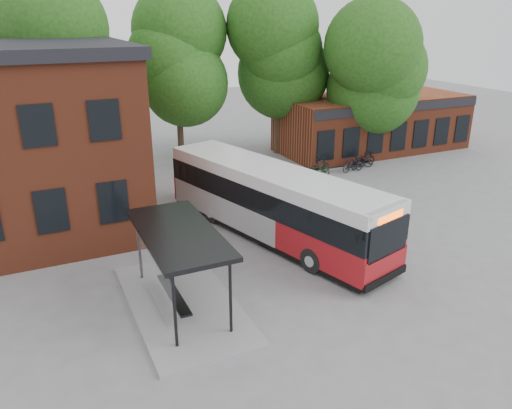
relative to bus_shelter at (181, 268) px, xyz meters
name	(u,v)px	position (x,y,z in m)	size (l,w,h in m)	color
ground	(282,267)	(4.50, 1.00, -1.45)	(100.00, 100.00, 0.00)	slate
shop_row	(372,123)	(19.50, 15.00, 0.55)	(14.00, 6.20, 4.00)	brown
bus_shelter	(181,268)	(0.00, 0.00, 0.00)	(3.60, 7.00, 2.90)	black
bike_rail	(336,170)	(13.78, 11.00, -1.26)	(5.20, 0.10, 0.38)	black
tree_0	(68,89)	(-1.50, 17.00, 4.05)	(7.92, 7.92, 11.00)	#1C4913
tree_1	(178,85)	(5.50, 18.00, 3.75)	(7.92, 7.92, 10.40)	#1C4913
tree_2	(278,77)	(12.50, 17.00, 4.05)	(7.92, 7.92, 11.00)	#1C4913
tree_3	(370,92)	(17.50, 13.00, 3.19)	(7.04, 7.04, 9.28)	#1C4913
city_bus	(272,203)	(5.53, 3.94, 0.16)	(2.70, 12.65, 3.21)	maroon
bicycle_1	(320,166)	(12.59, 11.17, -0.92)	(0.50, 1.76, 1.06)	black
bicycle_2	(317,170)	(12.11, 10.71, -1.00)	(0.59, 1.70, 0.89)	#0A3714
bicycle_4	(353,165)	(14.80, 10.65, -1.01)	(0.59, 1.69, 0.89)	#202129
bicycle_5	(359,162)	(15.53, 11.04, -1.00)	(0.42, 1.50, 0.90)	black
bicycle_6	(360,160)	(15.80, 11.31, -0.96)	(0.65, 1.87, 0.98)	black
bicycle_7	(367,159)	(16.47, 11.38, -0.97)	(0.45, 1.58, 0.95)	black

